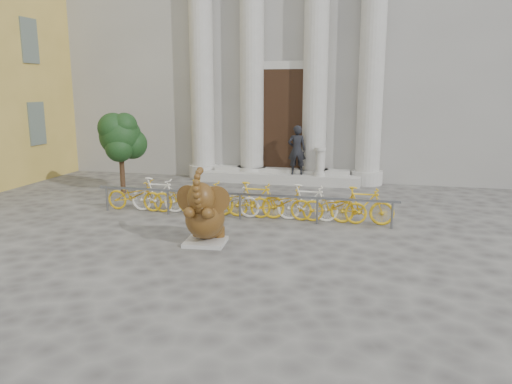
% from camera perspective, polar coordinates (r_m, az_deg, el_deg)
% --- Properties ---
extents(ground, '(80.00, 80.00, 0.00)m').
position_cam_1_polar(ground, '(10.21, -7.28, -8.48)').
color(ground, '#474442').
rests_on(ground, ground).
extents(classical_building, '(22.00, 10.70, 12.00)m').
position_cam_1_polar(classical_building, '(24.24, 5.49, 17.62)').
color(classical_building, gray).
rests_on(classical_building, ground).
extents(entrance_steps, '(6.00, 1.20, 0.36)m').
position_cam_1_polar(entrance_steps, '(18.96, 2.78, 1.66)').
color(entrance_steps, '#A8A59E').
rests_on(entrance_steps, ground).
extents(elephant_statue, '(1.23, 1.39, 1.83)m').
position_cam_1_polar(elephant_statue, '(11.40, -5.89, -2.77)').
color(elephant_statue, '#A8A59E').
rests_on(elephant_statue, ground).
extents(bike_rack, '(8.42, 0.53, 1.00)m').
position_cam_1_polar(bike_rack, '(13.80, -1.64, -0.84)').
color(bike_rack, slate).
rests_on(bike_rack, ground).
extents(tree, '(1.57, 1.43, 2.72)m').
position_cam_1_polar(tree, '(17.35, -15.19, 6.05)').
color(tree, '#332114').
rests_on(tree, ground).
extents(pedestrian, '(0.74, 0.56, 1.82)m').
position_cam_1_polar(pedestrian, '(18.50, 4.69, 4.80)').
color(pedestrian, black).
rests_on(pedestrian, entrance_steps).
extents(balustrade_post, '(0.42, 0.42, 1.04)m').
position_cam_1_polar(balustrade_post, '(18.34, 7.31, 3.32)').
color(balustrade_post, '#A8A59E').
rests_on(balustrade_post, entrance_steps).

